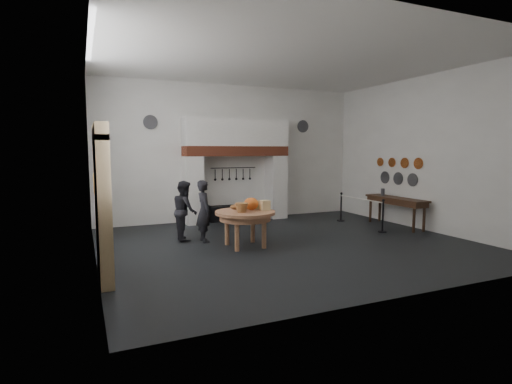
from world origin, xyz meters
name	(u,v)px	position (x,y,z in m)	size (l,w,h in m)	color
floor	(288,243)	(0.00, 0.00, 0.00)	(9.00, 8.00, 0.02)	black
ceiling	(290,60)	(0.00, 0.00, 4.50)	(9.00, 8.00, 0.02)	silver
wall_back	(233,153)	(0.00, 4.00, 2.25)	(9.00, 0.02, 4.50)	white
wall_front	(412,156)	(0.00, -4.00, 2.25)	(9.00, 0.02, 4.50)	white
wall_left	(92,155)	(-4.50, 0.00, 2.25)	(0.02, 8.00, 4.50)	white
wall_right	(425,153)	(4.50, 0.00, 2.25)	(0.02, 8.00, 4.50)	white
chimney_pier_left	(193,190)	(-1.48, 3.65, 1.07)	(0.55, 0.70, 2.15)	silver
chimney_pier_right	(276,187)	(1.48, 3.65, 1.07)	(0.55, 0.70, 2.15)	silver
hearth_brick_band	(236,151)	(0.00, 3.65, 2.31)	(3.50, 0.72, 0.32)	#9E442B
chimney_hood	(236,132)	(0.00, 3.65, 2.92)	(3.50, 0.70, 0.90)	silver
iron_range	(236,213)	(0.00, 3.72, 0.25)	(1.90, 0.45, 0.50)	black
utensil_rail	(233,168)	(0.00, 3.92, 1.75)	(0.02, 0.02, 1.60)	black
door_recess	(97,211)	(-4.47, -1.00, 1.25)	(0.04, 1.10, 2.50)	black
door_jamb_near	(105,213)	(-4.38, -1.70, 1.30)	(0.22, 0.30, 2.60)	tan
door_jamb_far	(101,203)	(-4.38, -0.30, 1.30)	(0.22, 0.30, 2.60)	tan
door_lintel	(100,133)	(-4.38, -1.00, 2.65)	(0.22, 1.70, 0.30)	tan
wall_plaque	(95,184)	(-4.45, 0.80, 1.60)	(0.05, 0.34, 0.44)	gold
work_table	(245,212)	(-1.11, 0.14, 0.84)	(1.46, 1.46, 0.07)	#B47B55
pumpkin	(251,204)	(-0.91, 0.24, 1.03)	(0.36, 0.36, 0.31)	#E0571F
cheese_block_big	(265,205)	(-0.61, 0.09, 0.99)	(0.22, 0.22, 0.24)	#FFDD98
cheese_block_small	(259,205)	(-0.63, 0.39, 0.97)	(0.18, 0.18, 0.20)	#CFC67B
wicker_basket	(242,208)	(-1.26, -0.01, 0.98)	(0.32, 0.32, 0.22)	#A06F3A
bread_loaf	(236,207)	(-1.21, 0.49, 0.94)	(0.31, 0.18, 0.13)	#A05C39
visitor_near	(204,211)	(-1.88, 1.04, 0.79)	(0.58, 0.38, 1.59)	black
visitor_far	(185,210)	(-2.28, 1.44, 0.78)	(0.76, 0.59, 1.56)	black
side_table	(396,198)	(4.10, 0.67, 0.87)	(0.55, 2.20, 0.06)	#3D2416
pewter_jug	(383,192)	(4.10, 1.27, 1.01)	(0.12, 0.12, 0.22)	#454549
copper_pan_a	(418,163)	(4.46, 0.20, 1.95)	(0.34, 0.34, 0.03)	#C6662D
copper_pan_b	(405,163)	(4.46, 0.75, 1.95)	(0.32, 0.32, 0.03)	#C6662D
copper_pan_c	(392,162)	(4.46, 1.30, 1.95)	(0.30, 0.30, 0.03)	#C6662D
copper_pan_d	(380,162)	(4.46, 1.85, 1.95)	(0.28, 0.28, 0.03)	#C6662D
pewter_plate_left	(413,180)	(4.46, 0.40, 1.45)	(0.40, 0.40, 0.03)	#4C4C51
pewter_plate_mid	(398,179)	(4.46, 1.00, 1.45)	(0.40, 0.40, 0.03)	#4C4C51
pewter_plate_right	(385,177)	(4.46, 1.60, 1.45)	(0.40, 0.40, 0.03)	#4C4C51
pewter_plate_back_left	(150,122)	(-2.70, 3.96, 3.20)	(0.44, 0.44, 0.03)	#4C4C51
pewter_plate_back_right	(303,126)	(2.70, 3.96, 3.20)	(0.44, 0.44, 0.03)	#4C4C51
barrier_post_near	(383,217)	(3.12, 0.13, 0.45)	(0.05, 0.05, 0.90)	black
barrier_post_far	(341,208)	(3.12, 2.13, 0.45)	(0.05, 0.05, 0.90)	black
barrier_rope	(361,199)	(3.12, 1.13, 0.85)	(0.04, 0.04, 2.00)	white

